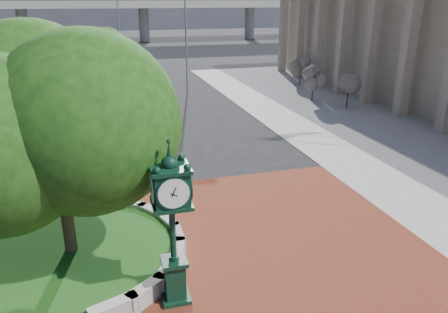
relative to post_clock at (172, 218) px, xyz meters
The scene contains 15 objects.
ground 4.26m from the post_clock, 48.66° to the left, with size 200.00×200.00×0.00m, color black.
plaza 3.72m from the post_clock, 35.22° to the left, with size 12.00×12.00×0.04m, color maroon.
sidewalk 22.39m from the post_clock, 34.60° to the left, with size 20.00×50.00×0.04m, color #9E9B93.
planter_wall 3.42m from the post_clock, 98.31° to the left, with size 2.96×6.77×0.54m.
grass_bed 4.36m from the post_clock, 135.42° to the left, with size 6.10×6.10×0.40m, color #134313.
overpass 72.79m from the post_clock, 88.34° to the left, with size 90.00×12.00×7.50m.
tree_planter 3.98m from the post_clock, 135.42° to the left, with size 5.20×5.20×6.33m.
tree_street 20.72m from the post_clock, 94.65° to the left, with size 4.40×4.40×5.45m.
post_clock is the anchor object (origin of this frame).
parked_car 39.09m from the post_clock, 85.37° to the left, with size 1.95×4.85×1.65m, color #590C19.
street_lamp_near 27.89m from the post_clock, 77.40° to the left, with size 1.71×0.79×7.98m.
street_lamp_far 43.01m from the post_clock, 87.92° to the left, with size 1.81×0.50×8.11m.
shrub_near 23.73m from the post_clock, 48.51° to the left, with size 1.20×1.20×2.20m.
shrub_mid 24.69m from the post_clock, 54.97° to the left, with size 1.20×1.20×2.20m.
shrub_far 31.19m from the post_clock, 58.71° to the left, with size 1.20×1.20×2.20m.
Camera 1 is at (-3.74, -12.17, 7.52)m, focal length 35.00 mm.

